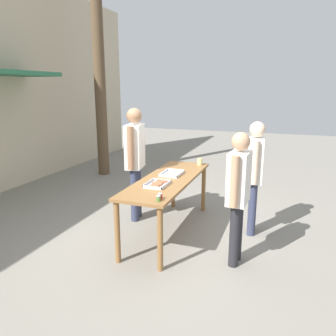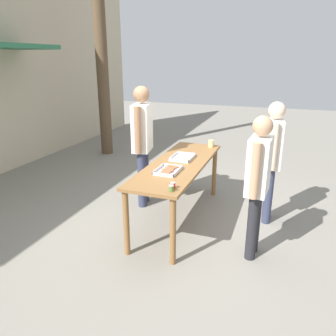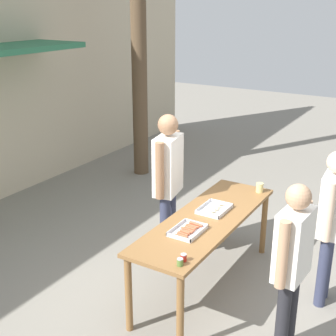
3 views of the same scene
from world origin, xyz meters
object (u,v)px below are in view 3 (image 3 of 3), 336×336
Objects in this scene: condiment_jar_mustard at (180,262)px; person_customer_holding_hotdog at (292,257)px; food_tray_sausages at (188,231)px; person_customer_with_cup at (331,215)px; food_tray_buns at (214,209)px; condiment_jar_ketchup at (184,257)px; beer_cup at (260,188)px; person_server_behind_table at (168,175)px.

condiment_jar_mustard is 0.04× the size of person_customer_holding_hotdog.
person_customer_with_cup is (0.81, -1.20, 0.14)m from food_tray_sausages.
food_tray_buns is (0.60, -0.00, 0.00)m from food_tray_sausages.
condiment_jar_ketchup reaches higher than food_tray_sausages.
beer_cup is (1.87, 0.00, 0.02)m from condiment_jar_ketchup.
person_customer_with_cup is at bearing -98.01° from person_server_behind_table.
food_tray_buns is 3.46× the size of beer_cup.
condiment_jar_ketchup is at bearing -167.99° from food_tray_buns.
food_tray_buns is at bearing -110.54° from person_server_behind_table.
food_tray_buns is at bearing -84.25° from person_customer_with_cup.
beer_cup is 0.07× the size of person_customer_holding_hotdog.
condiment_jar_mustard is at bearing -168.26° from food_tray_buns.
person_customer_with_cup is at bearing -120.17° from beer_cup.
beer_cup is 1.75m from person_customer_holding_hotdog.
condiment_jar_mustard is (-0.58, -0.25, 0.02)m from food_tray_sausages.
condiment_jar_mustard is at bearing -155.69° from person_server_behind_table.
person_customer_with_cup reaches higher than food_tray_sausages.
food_tray_sausages is 0.55m from condiment_jar_ketchup.
condiment_jar_ketchup is 0.94m from person_customer_holding_hotdog.
condiment_jar_mustard is 1.60m from person_server_behind_table.
person_customer_holding_hotdog is at bearing -63.02° from condiment_jar_mustard.
condiment_jar_ketchup is 0.04× the size of person_customer_holding_hotdog.
beer_cup is 0.07× the size of person_customer_with_cup.
condiment_jar_ketchup is (-1.10, -0.23, 0.02)m from food_tray_buns.
beer_cup is at bearing -64.88° from person_server_behind_table.
food_tray_buns is 5.60× the size of condiment_jar_mustard.
beer_cup is at bearing -124.25° from person_customer_with_cup.
condiment_jar_ketchup is (-0.50, -0.24, 0.02)m from food_tray_sausages.
person_customer_with_cup reaches higher than person_customer_holding_hotdog.
food_tray_buns is at bearing 12.01° from condiment_jar_ketchup.
person_server_behind_table is 1.09× the size of person_customer_with_cup.
beer_cup is 0.06× the size of person_server_behind_table.
person_server_behind_table is at bearing 35.17° from condiment_jar_mustard.
beer_cup reaches higher than condiment_jar_ketchup.
beer_cup is (1.95, 0.02, 0.02)m from condiment_jar_mustard.
person_server_behind_table is 1.87m from person_customer_with_cup.
beer_cup is at bearing -16.70° from food_tray_buns.
condiment_jar_mustard is 0.08m from condiment_jar_ketchup.
food_tray_sausages is 1.39m from beer_cup.
food_tray_buns is at bearing 11.74° from condiment_jar_mustard.
condiment_jar_mustard is 0.62× the size of beer_cup.
food_tray_sausages is 5.58× the size of condiment_jar_ketchup.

